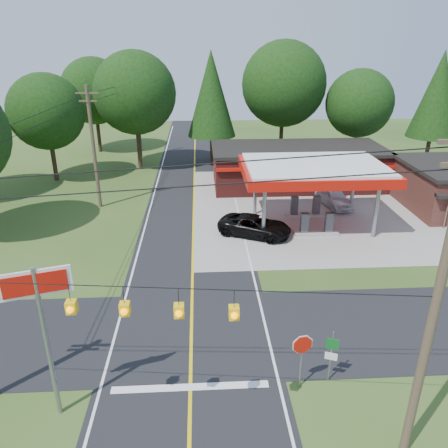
{
  "coord_description": "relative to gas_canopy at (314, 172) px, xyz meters",
  "views": [
    {
      "loc": [
        0.6,
        -17.59,
        13.3
      ],
      "look_at": [
        2.0,
        7.0,
        2.8
      ],
      "focal_mm": 35.0,
      "sensor_mm": 36.0,
      "label": 1
    }
  ],
  "objects": [
    {
      "name": "ground",
      "position": [
        -9.0,
        -13.0,
        -4.27
      ],
      "size": [
        120.0,
        120.0,
        0.0
      ],
      "primitive_type": "plane",
      "color": "#2B4B1A",
      "rests_on": "ground"
    },
    {
      "name": "main_highway",
      "position": [
        -9.0,
        -13.0,
        -4.26
      ],
      "size": [
        8.0,
        120.0,
        0.02
      ],
      "primitive_type": "cube",
      "color": "black",
      "rests_on": "ground"
    },
    {
      "name": "cross_road",
      "position": [
        -9.0,
        -13.0,
        -4.25
      ],
      "size": [
        70.0,
        7.0,
        0.02
      ],
      "primitive_type": "cube",
      "color": "black",
      "rests_on": "ground"
    },
    {
      "name": "lane_center_yellow",
      "position": [
        -9.0,
        -13.0,
        -4.24
      ],
      "size": [
        0.15,
        110.0,
        0.0
      ],
      "primitive_type": "cube",
      "color": "yellow",
      "rests_on": "main_highway"
    },
    {
      "name": "gas_canopy",
      "position": [
        0.0,
        0.0,
        0.0
      ],
      "size": [
        10.6,
        7.4,
        4.88
      ],
      "color": "gray",
      "rests_on": "ground"
    },
    {
      "name": "convenience_store",
      "position": [
        1.0,
        9.98,
        -2.35
      ],
      "size": [
        16.4,
        7.55,
        3.8
      ],
      "color": "maroon",
      "rests_on": "ground"
    },
    {
      "name": "utility_pole_near_right",
      "position": [
        -1.5,
        -20.0,
        1.69
      ],
      "size": [
        1.8,
        0.3,
        11.5
      ],
      "color": "#473828",
      "rests_on": "ground"
    },
    {
      "name": "utility_pole_far_left",
      "position": [
        -17.0,
        5.0,
        0.93
      ],
      "size": [
        1.8,
        0.3,
        10.0
      ],
      "color": "#473828",
      "rests_on": "ground"
    },
    {
      "name": "utility_pole_north",
      "position": [
        -15.5,
        22.0,
        0.48
      ],
      "size": [
        0.3,
        0.3,
        9.5
      ],
      "color": "#473828",
      "rests_on": "ground"
    },
    {
      "name": "overhead_beacons",
      "position": [
        -10.0,
        -19.0,
        1.95
      ],
      "size": [
        17.04,
        2.04,
        1.03
      ],
      "color": "black",
      "rests_on": "ground"
    },
    {
      "name": "treeline_backdrop",
      "position": [
        -8.18,
        11.01,
        3.22
      ],
      "size": [
        70.27,
        51.59,
        13.3
      ],
      "color": "#332316",
      "rests_on": "ground"
    },
    {
      "name": "suv_car",
      "position": [
        -4.5,
        -1.67,
        -3.53
      ],
      "size": [
        7.02,
        7.02,
        1.47
      ],
      "primitive_type": "imported",
      "rotation": [
        0.0,
        0.0,
        1.13
      ],
      "color": "black",
      "rests_on": "ground"
    },
    {
      "name": "sedan_car",
      "position": [
        3.0,
        4.0,
        -3.51
      ],
      "size": [
        5.24,
        5.24,
        1.52
      ],
      "primitive_type": "imported",
      "rotation": [
        0.0,
        0.0,
        0.19
      ],
      "color": "silver",
      "rests_on": "ground"
    },
    {
      "name": "big_stop_sign",
      "position": [
        -14.0,
        -17.6,
        0.39
      ],
      "size": [
        2.28,
        0.74,
        6.34
      ],
      "color": "gray",
      "rests_on": "ground"
    },
    {
      "name": "octagonal_stop_sign",
      "position": [
        -4.5,
        -16.8,
        -2.32
      ],
      "size": [
        0.89,
        0.21,
        2.59
      ],
      "color": "gray",
      "rests_on": "ground"
    },
    {
      "name": "route_sign_post",
      "position": [
        -3.2,
        -16.52,
        -2.78
      ],
      "size": [
        0.49,
        0.21,
        2.48
      ],
      "color": "gray",
      "rests_on": "ground"
    }
  ]
}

